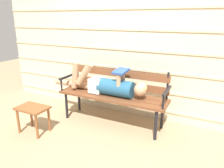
# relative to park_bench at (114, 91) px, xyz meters

# --- Properties ---
(ground_plane) EXTENTS (12.00, 12.00, 0.00)m
(ground_plane) POSITION_rel_park_bench_xyz_m (0.00, -0.17, -0.52)
(ground_plane) COLOR tan
(house_siding) EXTENTS (5.08, 0.08, 2.58)m
(house_siding) POSITION_rel_park_bench_xyz_m (0.00, 0.44, 0.77)
(house_siding) COLOR beige
(house_siding) RESTS_ON ground
(park_bench) EXTENTS (1.73, 0.48, 0.89)m
(park_bench) POSITION_rel_park_bench_xyz_m (0.00, 0.00, 0.00)
(park_bench) COLOR brown
(park_bench) RESTS_ON ground
(reclining_person) EXTENTS (1.70, 0.26, 0.50)m
(reclining_person) POSITION_rel_park_bench_xyz_m (-0.07, -0.07, 0.11)
(reclining_person) COLOR #23567A
(footstool) EXTENTS (0.45, 0.31, 0.40)m
(footstool) POSITION_rel_park_bench_xyz_m (-0.90, -0.84, -0.20)
(footstool) COLOR brown
(footstool) RESTS_ON ground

